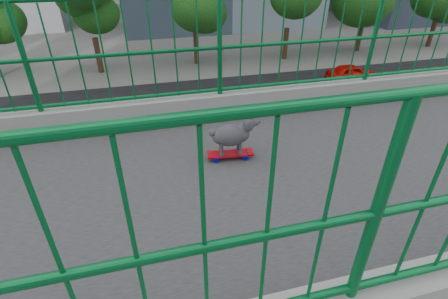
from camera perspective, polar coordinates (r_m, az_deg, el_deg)
road at (r=17.65m, az=-9.63°, el=1.22°), size 18.00×90.00×0.02m
railing at (r=2.92m, az=5.93°, el=-2.05°), size 3.00×24.00×1.42m
street_trees at (r=28.66m, az=-11.33°, el=22.90°), size 5.30×60.40×7.26m
skateboard at (r=3.32m, az=1.07°, el=-0.82°), size 0.18×0.47×0.06m
poodle at (r=3.20m, az=1.58°, el=2.81°), size 0.24×0.50×0.41m
car_2 at (r=23.80m, az=32.41°, el=6.62°), size 2.27×4.92×1.37m
car_3 at (r=24.28m, az=22.95°, el=9.49°), size 1.84×4.53×1.31m
car_4 at (r=27.33m, az=21.08°, el=12.19°), size 1.54×3.82×1.30m
car_6 at (r=14.75m, az=-29.31°, el=-6.55°), size 2.28×4.96×1.38m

